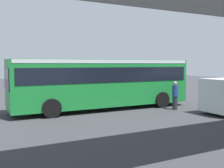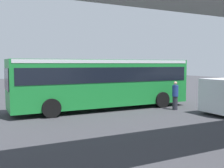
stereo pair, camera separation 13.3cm
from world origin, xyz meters
name	(u,v)px [view 1 (the left image)]	position (x,y,z in m)	size (l,w,h in m)	color
ground	(103,109)	(0.00, 0.00, 0.00)	(80.00, 80.00, 0.00)	#38383D
city_bus	(103,80)	(-0.02, 0.06, 1.88)	(11.54, 2.85, 3.15)	#1E8C38
pedestrian	(175,96)	(-3.94, 2.36, 0.89)	(0.38, 0.38, 1.79)	#2D2D38
lane_dash_leftmost	(129,99)	(-4.00, -3.36, 0.00)	(2.00, 0.20, 0.01)	silver
lane_dash_left	(84,102)	(0.00, -3.36, 0.00)	(2.00, 0.20, 0.01)	silver
lane_dash_centre	(29,106)	(4.00, -3.36, 0.00)	(2.00, 0.20, 0.01)	silver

